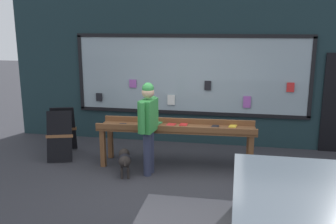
% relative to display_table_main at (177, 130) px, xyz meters
% --- Properties ---
extents(ground_plane, '(40.00, 40.00, 0.00)m').
position_rel_display_table_main_xyz_m(ground_plane, '(-0.00, -0.84, -0.70)').
color(ground_plane, '#2D2D33').
extents(shopfront_facade, '(8.22, 0.29, 3.65)m').
position_rel_display_table_main_xyz_m(shopfront_facade, '(0.04, 1.55, 1.10)').
color(shopfront_facade, '#192D33').
rests_on(shopfront_facade, ground_plane).
extents(display_table_main, '(2.99, 0.80, 0.87)m').
position_rel_display_table_main_xyz_m(display_table_main, '(0.00, 0.00, 0.00)').
color(display_table_main, brown).
rests_on(display_table_main, ground_plane).
extents(person_browsing, '(0.28, 0.66, 1.68)m').
position_rel_display_table_main_xyz_m(person_browsing, '(-0.42, -0.51, 0.28)').
color(person_browsing, '#2D334C').
rests_on(person_browsing, ground_plane).
extents(small_dog, '(0.34, 0.56, 0.45)m').
position_rel_display_table_main_xyz_m(small_dog, '(-0.83, -0.67, -0.40)').
color(small_dog, black).
rests_on(small_dog, ground_plane).
extents(sandwich_board_sign, '(0.71, 0.95, 0.98)m').
position_rel_display_table_main_xyz_m(sandwich_board_sign, '(-2.40, 0.09, -0.20)').
color(sandwich_board_sign, black).
rests_on(sandwich_board_sign, ground_plane).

